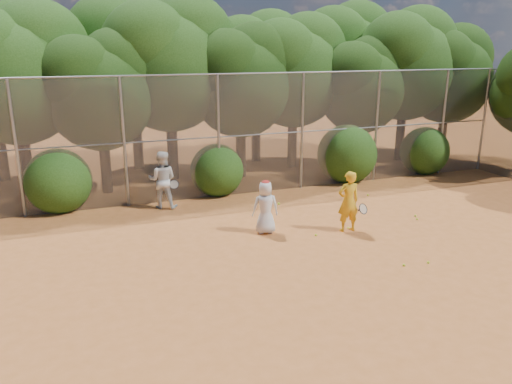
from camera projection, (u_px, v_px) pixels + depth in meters
name	position (u px, v px, depth m)	size (l,w,h in m)	color
ground	(333.00, 261.00, 11.72)	(80.00, 80.00, 0.00)	#AD5C27
fence_back	(244.00, 134.00, 16.50)	(20.05, 0.09, 4.03)	gray
tree_1	(16.00, 68.00, 15.91)	(4.64, 4.03, 6.35)	black
tree_2	(100.00, 86.00, 16.27)	(3.99, 3.47, 5.47)	black
tree_3	(170.00, 59.00, 17.78)	(4.89, 4.26, 6.70)	black
tree_4	(241.00, 77.00, 18.25)	(4.19, 3.64, 5.73)	black
tree_5	(295.00, 67.00, 19.73)	(4.51, 3.92, 6.17)	black
tree_6	(362.00, 82.00, 19.82)	(3.86, 3.36, 5.29)	black
tree_7	(407.00, 60.00, 20.97)	(4.77, 4.14, 6.53)	black
tree_8	(449.00, 71.00, 21.49)	(4.25, 3.70, 5.82)	black
tree_10	(133.00, 52.00, 19.37)	(5.15, 4.48, 7.06)	black
tree_11	(257.00, 63.00, 20.80)	(4.64, 4.03, 6.35)	black
tree_12	(345.00, 53.00, 22.75)	(5.02, 4.37, 6.88)	black
bush_0	(58.00, 178.00, 15.10)	(2.00, 2.00, 2.00)	#1D4110
bush_1	(217.00, 168.00, 16.80)	(1.80, 1.80, 1.80)	#1D4110
bush_2	(347.00, 151.00, 18.41)	(2.20, 2.20, 2.20)	#1D4110
bush_3	(425.00, 149.00, 19.62)	(1.90, 1.90, 1.90)	#1D4110
player_yellow	(348.00, 201.00, 13.38)	(0.84, 0.54, 1.68)	gold
player_teen	(265.00, 207.00, 13.28)	(0.77, 0.57, 1.47)	silver
player_white	(162.00, 180.00, 15.32)	(1.05, 0.94, 1.79)	silver
ball_0	(348.00, 228.00, 13.73)	(0.07, 0.07, 0.07)	#C0DC28
ball_1	(417.00, 219.00, 14.44)	(0.07, 0.07, 0.07)	#C0DC28
ball_2	(404.00, 265.00, 11.41)	(0.07, 0.07, 0.07)	#C0DC28
ball_3	(415.00, 216.00, 14.71)	(0.07, 0.07, 0.07)	#C0DC28
ball_4	(316.00, 235.00, 13.23)	(0.07, 0.07, 0.07)	#C0DC28
ball_5	(368.00, 195.00, 16.76)	(0.07, 0.07, 0.07)	#C0DC28
ball_6	(428.00, 262.00, 11.56)	(0.07, 0.07, 0.07)	#C0DC28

